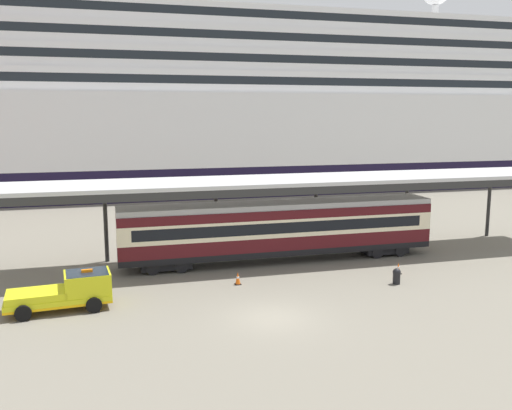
{
  "coord_description": "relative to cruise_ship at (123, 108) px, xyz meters",
  "views": [
    {
      "loc": [
        -7.57,
        -24.72,
        9.99
      ],
      "look_at": [
        1.05,
        7.06,
        4.5
      ],
      "focal_mm": 38.41,
      "sensor_mm": 36.0,
      "label": 1
    }
  ],
  "objects": [
    {
      "name": "service_truck",
      "position": [
        -4.49,
        -48.88,
        -9.74
      ],
      "size": [
        5.36,
        2.61,
        2.02
      ],
      "color": "yellow",
      "rests_on": "ground"
    },
    {
      "name": "platform_canopy",
      "position": [
        8.82,
        -42.37,
        -5.33
      ],
      "size": [
        45.62,
        5.75,
        5.65
      ],
      "color": "silver",
      "rests_on": "ground"
    },
    {
      "name": "traffic_cone_mid",
      "position": [
        15.19,
        -47.66,
        -10.37
      ],
      "size": [
        0.36,
        0.36,
        0.72
      ],
      "color": "black",
      "rests_on": "ground"
    },
    {
      "name": "train_carriage",
      "position": [
        8.82,
        -42.79,
        -8.42
      ],
      "size": [
        21.53,
        2.81,
        4.11
      ],
      "color": "black",
      "rests_on": "ground"
    },
    {
      "name": "ground_plane",
      "position": [
        5.3,
        -52.86,
        -10.73
      ],
      "size": [
        400.0,
        400.0,
        0.0
      ],
      "primitive_type": "plane",
      "color": "slate"
    },
    {
      "name": "cruise_ship",
      "position": [
        0.0,
        0.0,
        0.0
      ],
      "size": [
        169.2,
        29.31,
        32.77
      ],
      "color": "black",
      "rests_on": "ground"
    },
    {
      "name": "quay_bollard",
      "position": [
        14.0,
        -49.54,
        -10.21
      ],
      "size": [
        0.48,
        0.48,
        0.96
      ],
      "color": "black",
      "rests_on": "ground"
    },
    {
      "name": "traffic_cone_near",
      "position": [
        4.88,
        -47.16,
        -10.35
      ],
      "size": [
        0.36,
        0.36,
        0.77
      ],
      "color": "black",
      "rests_on": "ground"
    }
  ]
}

